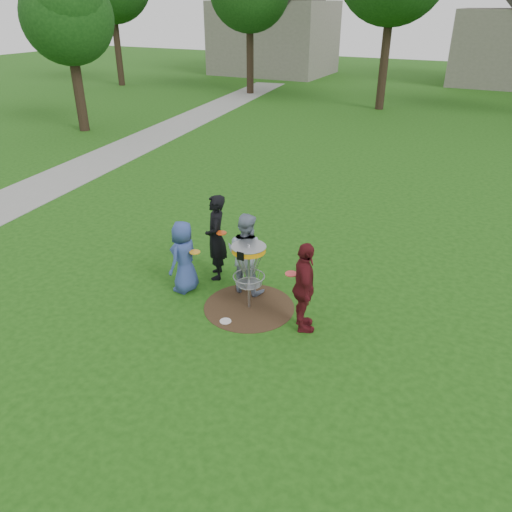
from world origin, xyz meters
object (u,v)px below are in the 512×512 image
at_px(player_black, 216,237).
at_px(player_maroon, 304,288).
at_px(disc_golf_basket, 249,262).
at_px(player_blue, 184,257).
at_px(player_grey, 246,253).

bearing_deg(player_black, player_maroon, 37.70).
bearing_deg(disc_golf_basket, player_blue, 179.93).
bearing_deg(player_maroon, player_blue, 57.35).
bearing_deg(player_maroon, player_grey, 35.80).
xyz_separation_m(player_black, player_grey, (0.84, -0.23, -0.08)).
height_order(player_maroon, disc_golf_basket, player_maroon).
xyz_separation_m(player_black, player_maroon, (2.42, -0.99, -0.07)).
bearing_deg(player_grey, disc_golf_basket, 125.23).
height_order(player_blue, disc_golf_basket, player_blue).
distance_m(player_grey, disc_golf_basket, 0.70).
relative_size(player_black, player_maroon, 1.08).
bearing_deg(player_black, disc_golf_basket, 26.45).
distance_m(player_black, player_maroon, 2.62).
bearing_deg(player_blue, player_maroon, 88.48).
distance_m(player_grey, player_maroon, 1.75).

